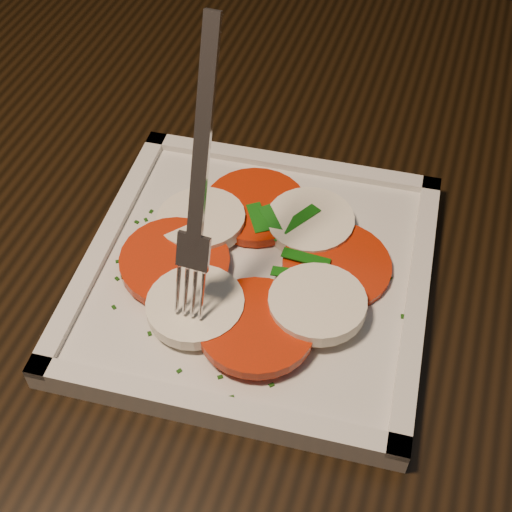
{
  "coord_description": "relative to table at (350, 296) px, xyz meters",
  "views": [
    {
      "loc": [
        -0.0,
        -0.39,
        1.18
      ],
      "look_at": [
        -0.08,
        -0.06,
        0.78
      ],
      "focal_mm": 50.0,
      "sensor_mm": 36.0,
      "label": 1
    }
  ],
  "objects": [
    {
      "name": "table",
      "position": [
        0.0,
        0.0,
        0.0
      ],
      "size": [
        1.26,
        0.9,
        0.75
      ],
      "rotation": [
        0.0,
        0.0,
        -0.09
      ],
      "color": "black",
      "rests_on": "ground"
    },
    {
      "name": "fork",
      "position": [
        -0.1,
        -0.1,
        0.23
      ],
      "size": [
        0.04,
        0.08,
        0.19
      ],
      "primitive_type": null,
      "rotation": [
        0.0,
        0.0,
        -0.1
      ],
      "color": "white",
      "rests_on": "caprese_salad"
    },
    {
      "name": "plate",
      "position": [
        -0.07,
        -0.08,
        0.11
      ],
      "size": [
        0.26,
        0.26,
        0.01
      ],
      "primitive_type": "cube",
      "rotation": [
        0.0,
        0.0,
        -0.01
      ],
      "color": "silver",
      "rests_on": "table"
    },
    {
      "name": "caprese_salad",
      "position": [
        -0.07,
        -0.08,
        0.12
      ],
      "size": [
        0.22,
        0.21,
        0.02
      ],
      "color": "#BD1D04",
      "rests_on": "plate"
    }
  ]
}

